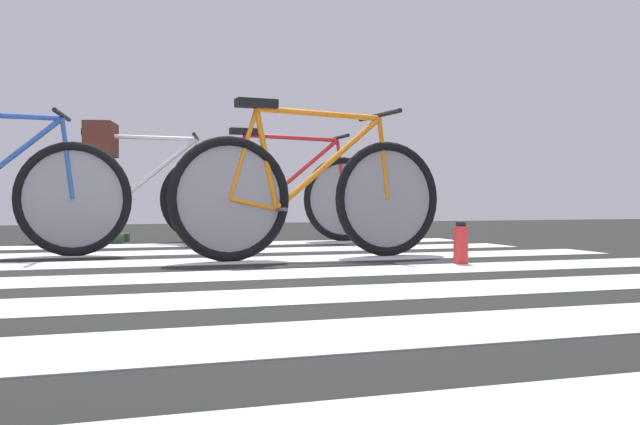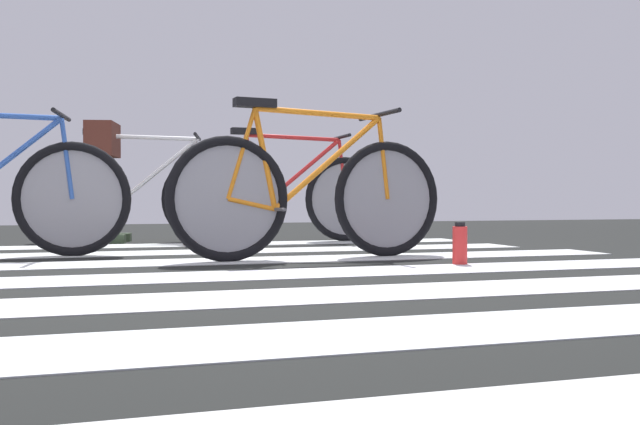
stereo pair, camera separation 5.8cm
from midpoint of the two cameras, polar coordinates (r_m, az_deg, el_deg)
The scene contains 7 objects.
ground at distance 3.55m, azimuth -9.71°, elevation -4.86°, with size 18.00×14.00×0.02m.
crosswalk_markings at distance 3.29m, azimuth -8.93°, elevation -5.11°, with size 5.43×5.03×0.00m.
bicycle_1_of_4 at distance 4.19m, azimuth -0.37°, elevation 1.48°, with size 1.73×0.52×0.93m.
bicycle_3_of_4 at distance 5.83m, azimuth -2.39°, elevation 1.36°, with size 1.74×0.52×0.93m.
bicycle_4_of_4 at distance 6.01m, azimuth -13.92°, elevation 1.32°, with size 1.71×0.56×0.93m.
cyclist_4_of_4 at distance 6.07m, azimuth -16.84°, elevation 3.69°, with size 0.38×0.45×0.99m.
water_bottle at distance 3.92m, azimuth 11.62°, elevation -2.54°, with size 0.08×0.08×0.23m.
Camera 2 is at (-0.42, -3.50, 0.37)m, focal length 39.58 mm.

